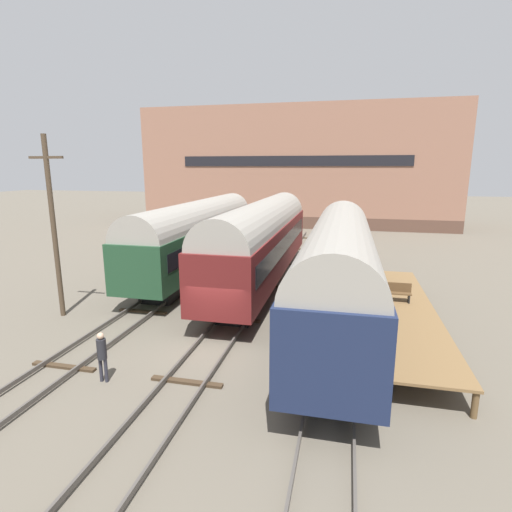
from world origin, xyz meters
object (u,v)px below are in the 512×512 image
Objects in this scene: person_worker at (102,352)px; bench at (396,292)px; train_car_maroon at (262,238)px; utility_pole at (53,226)px; train_car_navy at (339,267)px; train_car_green at (198,233)px.

bench is at bearing 38.44° from person_worker.
utility_pole is at bearing -138.35° from train_car_maroon.
train_car_navy is 13.71m from utility_pole.
utility_pole is at bearing -169.28° from bench.
person_worker is 0.21× the size of utility_pole.
person_worker is at bearing -102.46° from train_car_maroon.
bench is 0.77× the size of person_worker.
train_car_navy reaches higher than train_car_maroon.
train_car_green is 2.01× the size of utility_pole.
train_car_navy is 10.20m from person_worker.
utility_pole reaches higher than train_car_green.
train_car_navy is at bearing -53.51° from train_car_maroon.
train_car_navy reaches higher than bench.
train_car_maroon is 1.13× the size of train_car_navy.
bench is (12.57, -6.33, -1.43)m from train_car_green.
train_car_maroon is 13.41m from person_worker.
train_car_green is at bearing 68.31° from utility_pole.
train_car_green is 10.28m from utility_pole.
train_car_green is at bearing 97.95° from person_worker.
bench is at bearing 10.72° from utility_pole.
train_car_navy is at bearing 39.08° from person_worker.
person_worker is at bearing -140.92° from train_car_navy.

